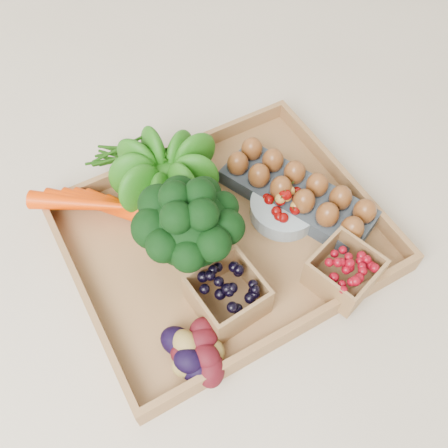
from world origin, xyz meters
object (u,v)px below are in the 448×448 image
tray (224,239)px  cherry_bowl (284,208)px  egg_carton (297,196)px  broccoli (192,240)px

tray → cherry_bowl: cherry_bowl is taller
tray → egg_carton: egg_carton is taller
tray → egg_carton: 0.17m
broccoli → cherry_bowl: size_ratio=1.40×
cherry_bowl → egg_carton: 0.04m
tray → cherry_bowl: (0.13, -0.01, 0.02)m
cherry_bowl → egg_carton: same height
broccoli → cherry_bowl: bearing=1.8°
tray → egg_carton: (0.16, 0.00, 0.03)m
tray → broccoli: 0.11m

